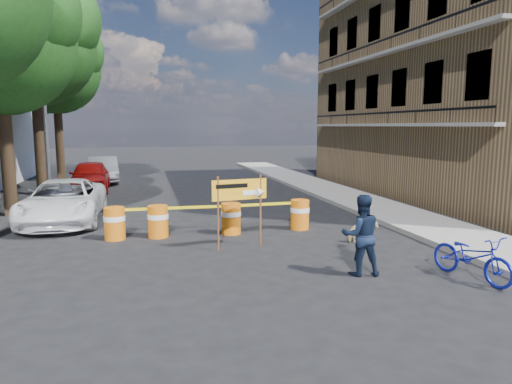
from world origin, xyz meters
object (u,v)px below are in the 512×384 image
barrel_far_right (300,214)px  barrel_far_left (115,223)px  bicycle (473,236)px  barrel_mid_left (158,221)px  dog (363,232)px  sedan_red (90,176)px  detour_sign (247,195)px  suv_white (64,201)px  sedan_silver (103,169)px  barrel_mid_right (231,218)px  pedestrian (361,235)px

barrel_far_right → barrel_far_left: bearing=-179.9°
barrel_far_left → bicycle: size_ratio=0.49×
barrel_mid_left → bicycle: size_ratio=0.49×
dog → sedan_red: 14.61m
bicycle → dog: bearing=89.9°
detour_sign → suv_white: 6.78m
barrel_far_left → barrel_far_right: size_ratio=1.00×
sedan_silver → barrel_mid_left: bearing=-85.0°
barrel_far_right → bicycle: bicycle is taller
bicycle → dog: (-0.81, 3.18, -0.61)m
barrel_far_left → barrel_mid_left: same height
barrel_mid_right → dog: 3.73m
suv_white → barrel_far_right: bearing=-20.4°
barrel_mid_left → sedan_red: size_ratio=0.21×
sedan_silver → suv_white: bearing=-97.4°
barrel_far_left → pedestrian: pedestrian is taller
detour_sign → dog: bearing=-15.1°
barrel_mid_left → dog: 5.64m
bicycle → sedan_red: (-9.00, 15.27, -0.19)m
barrel_mid_right → detour_sign: (0.12, -1.58, 0.91)m
detour_sign → sedan_red: (-5.10, 11.78, -0.65)m
detour_sign → sedan_silver: bearing=97.9°
barrel_mid_right → suv_white: suv_white is taller
barrel_mid_right → dog: size_ratio=1.22×
barrel_far_left → barrel_far_right: bearing=0.1°
pedestrian → barrel_mid_left: bearing=-37.5°
barrel_far_left → barrel_mid_right: bearing=-1.5°
barrel_mid_left → pedestrian: (4.04, -4.33, 0.38)m
barrel_far_right → detour_sign: detour_sign is taller
suv_white → sedan_red: sedan_red is taller
barrel_mid_left → barrel_mid_right: 2.06m
barrel_far_right → detour_sign: size_ratio=0.48×
barrel_far_left → barrel_mid_right: size_ratio=1.00×
sedan_red → barrel_mid_right: bearing=-66.3°
detour_sign → sedan_red: size_ratio=0.44×
dog → sedan_silver: size_ratio=0.17×
barrel_mid_left → bicycle: bicycle is taller
sedan_red → suv_white: bearing=-92.3°
barrel_mid_left → detour_sign: size_ratio=0.48×
detour_sign → bicycle: (3.90, -3.49, -0.46)m
barrel_mid_right → suv_white: 5.73m
barrel_mid_left → pedestrian: pedestrian is taller
detour_sign → dog: detour_sign is taller
barrel_far_right → sedan_red: sedan_red is taller
detour_sign → bicycle: bearing=-51.3°
barrel_mid_left → barrel_mid_right: bearing=-2.1°
dog → suv_white: suv_white is taller
barrel_mid_left → barrel_mid_right: size_ratio=1.00×
barrel_mid_left → sedan_silver: 13.94m
barrel_far_right → pedestrian: (-0.16, -4.35, 0.38)m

